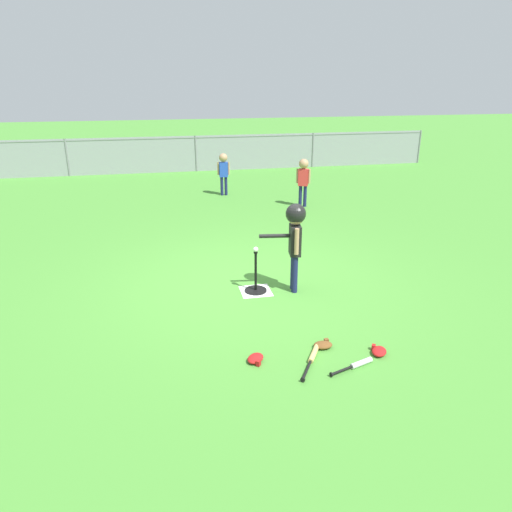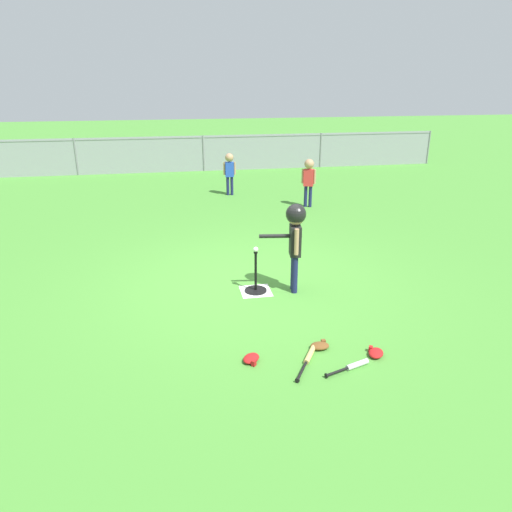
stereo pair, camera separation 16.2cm
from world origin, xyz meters
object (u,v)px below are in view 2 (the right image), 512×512
object	(u,v)px
fielder_deep_center	(229,168)
batting_tee	(256,285)
glove_tossed_aside	(320,346)
glove_near_bats	(376,353)
batter_child	(295,230)
fielder_near_left	(309,176)
spare_bat_wood	(308,358)
glove_by_plate	(251,358)
baseball_on_tee	(256,249)
spare_bat_silver	(353,366)

from	to	relation	value
fielder_deep_center	batting_tee	bearing A→B (deg)	-93.78
glove_tossed_aside	glove_near_bats	bearing A→B (deg)	-24.21
batter_child	glove_near_bats	world-z (taller)	batter_child
fielder_near_left	spare_bat_wood	size ratio (longest dim) A/B	1.79
glove_tossed_aside	batting_tee	bearing A→B (deg)	104.90
spare_bat_wood	glove_near_bats	size ratio (longest dim) A/B	2.35
fielder_near_left	glove_by_plate	distance (m)	6.83
batter_child	fielder_deep_center	bearing A→B (deg)	91.31
glove_by_plate	glove_near_bats	bearing A→B (deg)	-5.58
glove_near_bats	batter_child	bearing A→B (deg)	104.36
batter_child	glove_by_plate	world-z (taller)	batter_child
spare_bat_wood	glove_by_plate	distance (m)	0.63
spare_bat_wood	glove_tossed_aside	distance (m)	0.29
fielder_near_left	glove_by_plate	size ratio (longest dim) A/B	4.21
baseball_on_tee	batting_tee	bearing A→B (deg)	-89.10
batter_child	spare_bat_silver	bearing A→B (deg)	-86.34
fielder_near_left	glove_near_bats	xyz separation A→B (m)	(-1.07, -6.46, -0.70)
baseball_on_tee	fielder_deep_center	distance (m)	6.09
spare_bat_silver	glove_by_plate	distance (m)	1.10
fielder_deep_center	glove_by_plate	bearing A→B (deg)	-95.66
glove_near_bats	glove_tossed_aside	bearing A→B (deg)	155.79
baseball_on_tee	spare_bat_silver	bearing A→B (deg)	-72.42
batting_tee	fielder_deep_center	world-z (taller)	fielder_deep_center
spare_bat_silver	glove_tossed_aside	world-z (taller)	glove_tossed_aside
batting_tee	glove_tossed_aside	bearing A→B (deg)	-75.10
batting_tee	spare_bat_wood	bearing A→B (deg)	-82.46
glove_near_bats	glove_tossed_aside	world-z (taller)	same
spare_bat_silver	glove_tossed_aside	size ratio (longest dim) A/B	2.51
batter_child	fielder_deep_center	xyz separation A→B (m)	(-0.14, 6.15, -0.23)
batting_tee	spare_bat_silver	bearing A→B (deg)	-72.42
batter_child	fielder_near_left	world-z (taller)	batter_child
baseball_on_tee	glove_by_plate	size ratio (longest dim) A/B	0.27
glove_by_plate	spare_bat_silver	bearing A→B (deg)	-17.47
glove_by_plate	glove_tossed_aside	distance (m)	0.83
spare_bat_wood	glove_tossed_aside	xyz separation A→B (m)	(0.20, 0.21, 0.01)
glove_tossed_aside	spare_bat_wood	bearing A→B (deg)	-133.38
spare_bat_wood	fielder_near_left	bearing A→B (deg)	74.02
spare_bat_silver	batter_child	bearing A→B (deg)	93.66
glove_near_bats	spare_bat_wood	bearing A→B (deg)	176.34
glove_by_plate	glove_near_bats	world-z (taller)	same
spare_bat_wood	glove_near_bats	bearing A→B (deg)	-3.66
batting_tee	glove_by_plate	bearing A→B (deg)	-101.89
baseball_on_tee	glove_tossed_aside	distance (m)	1.84
baseball_on_tee	glove_by_plate	bearing A→B (deg)	-101.89
spare_bat_wood	baseball_on_tee	bearing A→B (deg)	97.54
batter_child	spare_bat_silver	size ratio (longest dim) A/B	2.36
spare_bat_wood	glove_near_bats	world-z (taller)	glove_near_bats
fielder_near_left	batting_tee	bearing A→B (deg)	-114.71
baseball_on_tee	spare_bat_silver	world-z (taller)	baseball_on_tee
baseball_on_tee	glove_near_bats	distance (m)	2.27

